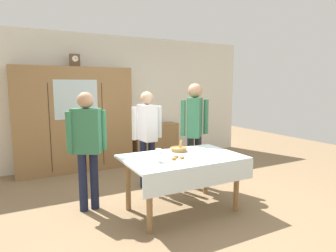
# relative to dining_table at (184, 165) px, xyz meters

# --- Properties ---
(ground_plane) EXTENTS (12.00, 12.00, 0.00)m
(ground_plane) POSITION_rel_dining_table_xyz_m (0.00, 0.23, -0.64)
(ground_plane) COLOR #846B4C
(ground_plane) RESTS_ON ground
(back_wall) EXTENTS (6.40, 0.10, 2.70)m
(back_wall) POSITION_rel_dining_table_xyz_m (0.00, 2.88, 0.71)
(back_wall) COLOR silver
(back_wall) RESTS_ON ground
(dining_table) EXTENTS (1.54, 0.98, 0.74)m
(dining_table) POSITION_rel_dining_table_xyz_m (0.00, 0.00, 0.00)
(dining_table) COLOR olive
(dining_table) RESTS_ON ground
(wall_cabinet) EXTENTS (2.18, 0.46, 2.01)m
(wall_cabinet) POSITION_rel_dining_table_xyz_m (-0.90, 2.59, 0.37)
(wall_cabinet) COLOR olive
(wall_cabinet) RESTS_ON ground
(mantel_clock) EXTENTS (0.18, 0.11, 0.24)m
(mantel_clock) POSITION_rel_dining_table_xyz_m (-0.86, 2.59, 1.49)
(mantel_clock) COLOR brown
(mantel_clock) RESTS_ON wall_cabinet
(bookshelf_low) EXTENTS (1.01, 0.35, 0.81)m
(bookshelf_low) POSITION_rel_dining_table_xyz_m (0.84, 2.64, -0.23)
(bookshelf_low) COLOR olive
(bookshelf_low) RESTS_ON ground
(book_stack) EXTENTS (0.15, 0.22, 0.09)m
(book_stack) POSITION_rel_dining_table_xyz_m (0.84, 2.64, 0.22)
(book_stack) COLOR #99332D
(book_stack) RESTS_ON bookshelf_low
(tea_cup_front_edge) EXTENTS (0.13, 0.13, 0.06)m
(tea_cup_front_edge) POSITION_rel_dining_table_xyz_m (-0.20, 0.33, 0.13)
(tea_cup_front_edge) COLOR white
(tea_cup_front_edge) RESTS_ON dining_table
(tea_cup_near_right) EXTENTS (0.13, 0.13, 0.06)m
(tea_cup_near_right) POSITION_rel_dining_table_xyz_m (-0.32, 0.15, 0.13)
(tea_cup_near_right) COLOR white
(tea_cup_near_right) RESTS_ON dining_table
(tea_cup_mid_right) EXTENTS (0.13, 0.13, 0.06)m
(tea_cup_mid_right) POSITION_rel_dining_table_xyz_m (-0.41, -0.11, 0.13)
(tea_cup_mid_right) COLOR silver
(tea_cup_mid_right) RESTS_ON dining_table
(bread_basket) EXTENTS (0.24, 0.24, 0.16)m
(bread_basket) POSITION_rel_dining_table_xyz_m (0.10, 0.30, 0.14)
(bread_basket) COLOR #9E7542
(bread_basket) RESTS_ON dining_table
(pastry_plate) EXTENTS (0.28, 0.28, 0.05)m
(pastry_plate) POSITION_rel_dining_table_xyz_m (-0.15, -0.10, 0.12)
(pastry_plate) COLOR white
(pastry_plate) RESTS_ON dining_table
(spoon_mid_right) EXTENTS (0.12, 0.02, 0.01)m
(spoon_mid_right) POSITION_rel_dining_table_xyz_m (-0.59, -0.01, 0.11)
(spoon_mid_right) COLOR silver
(spoon_mid_right) RESTS_ON dining_table
(spoon_far_left) EXTENTS (0.12, 0.02, 0.01)m
(spoon_far_left) POSITION_rel_dining_table_xyz_m (0.06, -0.29, 0.11)
(spoon_far_left) COLOR silver
(spoon_far_left) RESTS_ON dining_table
(person_behind_table_left) EXTENTS (0.52, 0.35, 1.58)m
(person_behind_table_left) POSITION_rel_dining_table_xyz_m (-1.09, 0.64, 0.32)
(person_behind_table_left) COLOR #191E38
(person_behind_table_left) RESTS_ON ground
(person_by_cabinet) EXTENTS (0.52, 0.37, 1.57)m
(person_by_cabinet) POSITION_rel_dining_table_xyz_m (-0.03, 1.10, 0.31)
(person_by_cabinet) COLOR #191E38
(person_by_cabinet) RESTS_ON ground
(person_near_right_end) EXTENTS (0.52, 0.40, 1.70)m
(person_near_right_end) POSITION_rel_dining_table_xyz_m (0.65, 0.74, 0.40)
(person_near_right_end) COLOR #232328
(person_near_right_end) RESTS_ON ground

